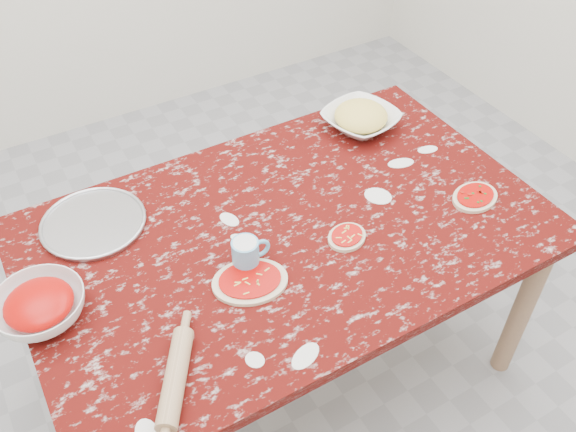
# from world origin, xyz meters

# --- Properties ---
(ground) EXTENTS (4.00, 4.00, 0.00)m
(ground) POSITION_xyz_m (0.00, 0.00, 0.00)
(ground) COLOR gray
(worktable) EXTENTS (1.60, 1.00, 0.75)m
(worktable) POSITION_xyz_m (0.00, 0.00, 0.67)
(worktable) COLOR #410806
(worktable) RESTS_ON ground
(pizza_tray) EXTENTS (0.37, 0.37, 0.01)m
(pizza_tray) POSITION_xyz_m (-0.52, 0.31, 0.76)
(pizza_tray) COLOR #B2B2B7
(pizza_tray) RESTS_ON worktable
(sauce_bowl) EXTENTS (0.27, 0.27, 0.08)m
(sauce_bowl) POSITION_xyz_m (-0.74, 0.04, 0.79)
(sauce_bowl) COLOR white
(sauce_bowl) RESTS_ON worktable
(cheese_bowl) EXTENTS (0.32, 0.32, 0.06)m
(cheese_bowl) POSITION_xyz_m (0.50, 0.33, 0.78)
(cheese_bowl) COLOR white
(cheese_bowl) RESTS_ON worktable
(flour_mug) EXTENTS (0.12, 0.08, 0.09)m
(flour_mug) POSITION_xyz_m (-0.18, -0.07, 0.80)
(flour_mug) COLOR #62AED9
(flour_mug) RESTS_ON worktable
(pizza_left) EXTENTS (0.26, 0.22, 0.02)m
(pizza_left) POSITION_xyz_m (-0.21, -0.14, 0.76)
(pizza_left) COLOR beige
(pizza_left) RESTS_ON worktable
(pizza_mid) EXTENTS (0.16, 0.14, 0.02)m
(pizza_mid) POSITION_xyz_m (0.13, -0.13, 0.76)
(pizza_mid) COLOR beige
(pizza_mid) RESTS_ON worktable
(pizza_right) EXTENTS (0.19, 0.16, 0.02)m
(pizza_right) POSITION_xyz_m (0.59, -0.19, 0.76)
(pizza_right) COLOR beige
(pizza_right) RESTS_ON worktable
(rolling_pin) EXTENTS (0.19, 0.26, 0.05)m
(rolling_pin) POSITION_xyz_m (-0.51, -0.34, 0.78)
(rolling_pin) COLOR tan
(rolling_pin) RESTS_ON worktable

